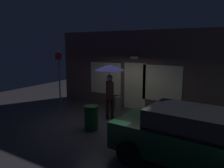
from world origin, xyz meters
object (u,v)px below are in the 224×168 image
Objects in this scene: trash_bin at (91,118)px; street_sign_post at (59,76)px; person_with_umbrella at (110,75)px; sidewalk_bollard at (118,103)px; parked_car at (197,139)px.

street_sign_post is at bearing 152.31° from trash_bin.
sidewalk_bollard is (-0.35, 1.31, -1.52)m from person_with_umbrella.
street_sign_post is (-6.82, 2.30, 0.78)m from parked_car.
sidewalk_bollard is at bearing 98.49° from trash_bin.
person_with_umbrella is 3.10m from street_sign_post.
street_sign_post is at bearing -159.78° from sidewalk_bollard.
parked_car is at bearing -38.86° from sidewalk_bollard.
street_sign_post is 4.36× the size of sidewalk_bollard.
street_sign_post reaches higher than sidewalk_bollard.
street_sign_post is at bearing -137.66° from person_with_umbrella.
parked_car reaches higher than trash_bin.
parked_car is (3.75, -1.99, -1.08)m from person_with_umbrella.
person_with_umbrella reaches higher than trash_bin.
person_with_umbrella reaches higher than parked_car.
street_sign_post reaches higher than person_with_umbrella.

